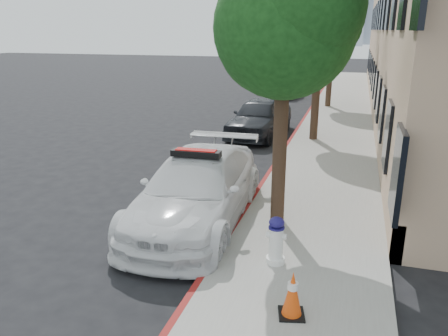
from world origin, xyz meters
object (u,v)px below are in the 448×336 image
at_px(parked_car_mid, 260,117).
at_px(fire_hydrant, 276,241).
at_px(parked_car_far, 286,86).
at_px(police_car, 197,189).
at_px(traffic_cone, 292,294).

xyz_separation_m(parked_car_mid, fire_hydrant, (2.56, -10.37, -0.20)).
bearing_deg(parked_car_far, police_car, -87.47).
xyz_separation_m(police_car, traffic_cone, (2.60, -3.04, -0.28)).
distance_m(parked_car_mid, parked_car_far, 11.59).
height_order(police_car, parked_car_far, police_car).
height_order(parked_car_far, fire_hydrant, parked_car_far).
bearing_deg(fire_hydrant, parked_car_far, 96.40).
relative_size(parked_car_mid, fire_hydrant, 5.17).
bearing_deg(parked_car_far, parked_car_mid, -87.14).
bearing_deg(fire_hydrant, police_car, 140.75).
distance_m(parked_car_far, traffic_cone, 23.71).
relative_size(parked_car_far, traffic_cone, 5.54).
relative_size(police_car, traffic_cone, 7.53).
bearing_deg(parked_car_mid, police_car, -81.69).
bearing_deg(police_car, parked_car_mid, 90.51).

